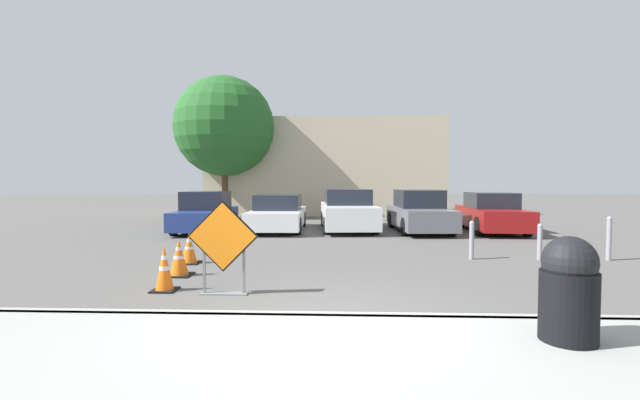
{
  "coord_description": "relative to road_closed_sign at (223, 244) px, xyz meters",
  "views": [
    {
      "loc": [
        0.19,
        -5.46,
        1.86
      ],
      "look_at": [
        -0.47,
        10.99,
        1.13
      ],
      "focal_mm": 24.0,
      "sensor_mm": 36.0,
      "label": 1
    }
  ],
  "objects": [
    {
      "name": "sidewalk_strip",
      "position": [
        1.66,
        -2.62,
        -0.77
      ],
      "size": [
        22.16,
        2.47,
        0.14
      ],
      "color": "#999993",
      "rests_on": "ground_plane"
    },
    {
      "name": "parked_car_fifth",
      "position": [
        7.52,
        9.08,
        -0.17
      ],
      "size": [
        1.95,
        4.34,
        1.44
      ],
      "rotation": [
        0.0,
        0.0,
        3.09
      ],
      "color": "maroon",
      "rests_on": "ground_plane"
    },
    {
      "name": "street_tree_behind_lot",
      "position": [
        -3.91,
        14.9,
        3.81
      ],
      "size": [
        5.08,
        5.08,
        7.19
      ],
      "color": "#513823",
      "rests_on": "ground_plane"
    },
    {
      "name": "parked_car_fourth",
      "position": [
        4.89,
        9.07,
        -0.14
      ],
      "size": [
        1.95,
        4.37,
        1.54
      ],
      "rotation": [
        0.0,
        0.0,
        3.19
      ],
      "color": "slate",
      "rests_on": "ground_plane"
    },
    {
      "name": "building_facade_backdrop",
      "position": [
        1.18,
        18.11,
        1.8
      ],
      "size": [
        12.93,
        5.0,
        5.28
      ],
      "color": "beige",
      "rests_on": "ground_plane"
    },
    {
      "name": "parked_car_third",
      "position": [
        2.25,
        9.51,
        -0.13
      ],
      "size": [
        2.2,
        4.72,
        1.55
      ],
      "rotation": [
        0.0,
        0.0,
        3.21
      ],
      "color": "white",
      "rests_on": "ground_plane"
    },
    {
      "name": "traffic_cone_second",
      "position": [
        -1.25,
        1.37,
        -0.49
      ],
      "size": [
        0.49,
        0.49,
        0.72
      ],
      "color": "black",
      "rests_on": "ground_plane"
    },
    {
      "name": "curb_lip",
      "position": [
        1.66,
        -1.38,
        -0.77
      ],
      "size": [
        22.16,
        0.2,
        0.14
      ],
      "color": "#999993",
      "rests_on": "ground_plane"
    },
    {
      "name": "bollard_third",
      "position": [
        8.23,
        3.39,
        -0.29
      ],
      "size": [
        0.12,
        0.12,
        1.04
      ],
      "color": "gray",
      "rests_on": "ground_plane"
    },
    {
      "name": "bollard_nearest",
      "position": [
        5.05,
        3.39,
        -0.35
      ],
      "size": [
        0.12,
        0.12,
        0.92
      ],
      "color": "gray",
      "rests_on": "ground_plane"
    },
    {
      "name": "trash_bin",
      "position": [
        4.34,
        -2.21,
        -0.13
      ],
      "size": [
        0.58,
        0.58,
        1.13
      ],
      "color": "black",
      "rests_on": "sidewalk_strip"
    },
    {
      "name": "parked_car_nearest",
      "position": [
        -3.02,
        8.8,
        -0.17
      ],
      "size": [
        2.02,
        4.2,
        1.48
      ],
      "rotation": [
        0.0,
        0.0,
        3.21
      ],
      "color": "navy",
      "rests_on": "ground_plane"
    },
    {
      "name": "parked_car_second",
      "position": [
        -0.38,
        9.23,
        -0.22
      ],
      "size": [
        1.99,
        4.45,
        1.35
      ],
      "rotation": [
        0.0,
        0.0,
        3.16
      ],
      "color": "white",
      "rests_on": "ground_plane"
    },
    {
      "name": "traffic_cone_nearest",
      "position": [
        -1.06,
        0.21,
        -0.46
      ],
      "size": [
        0.4,
        0.4,
        0.77
      ],
      "color": "black",
      "rests_on": "ground_plane"
    },
    {
      "name": "ground_plane",
      "position": [
        1.66,
        8.62,
        -0.84
      ],
      "size": [
        96.0,
        96.0,
        0.0
      ],
      "primitive_type": "plane",
      "color": "#565451"
    },
    {
      "name": "road_closed_sign",
      "position": [
        0.0,
        0.0,
        0.0
      ],
      "size": [
        1.16,
        0.2,
        1.55
      ],
      "color": "black",
      "rests_on": "ground_plane"
    },
    {
      "name": "traffic_cone_third",
      "position": [
        -1.48,
        2.62,
        -0.5
      ],
      "size": [
        0.46,
        0.46,
        0.7
      ],
      "color": "black",
      "rests_on": "ground_plane"
    },
    {
      "name": "bollard_second",
      "position": [
        6.64,
        3.39,
        -0.38
      ],
      "size": [
        0.12,
        0.12,
        0.86
      ],
      "color": "gray",
      "rests_on": "ground_plane"
    }
  ]
}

